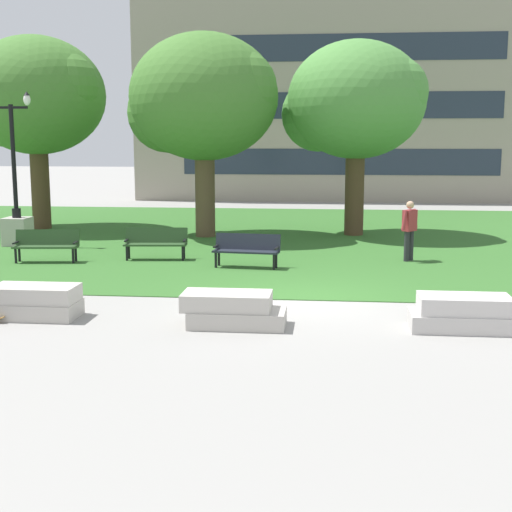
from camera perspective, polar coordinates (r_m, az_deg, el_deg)
ground_plane at (r=15.52m, az=3.98°, el=-3.59°), size 140.00×140.00×0.00m
grass_lawn at (r=25.36m, az=4.72°, el=1.52°), size 40.00×20.00×0.02m
concrete_block_center at (r=14.65m, az=-17.38°, el=-3.55°), size 1.80×0.90×0.64m
concrete_block_left at (r=13.37m, az=-1.88°, el=-4.35°), size 1.93×0.90×0.64m
concrete_block_right at (r=13.64m, az=16.13°, el=-4.45°), size 1.81×0.90×0.64m
park_bench_near_left at (r=20.76m, az=-8.01°, el=1.17°), size 1.84×0.70×0.90m
park_bench_near_right at (r=19.28m, az=-0.74°, el=0.63°), size 1.85×0.72×0.90m
park_bench_far_left at (r=20.97m, az=-16.41°, el=0.96°), size 1.85×0.74×0.90m
lamp_post_right at (r=24.50m, az=-18.61°, el=3.16°), size 1.32×0.80×4.92m
tree_near_left at (r=28.75m, az=-17.30°, el=12.00°), size 5.46×5.20×7.26m
tree_far_left at (r=25.89m, az=7.90°, el=12.10°), size 5.11×4.86×6.86m
tree_near_right at (r=25.33m, az=-4.33°, el=12.40°), size 5.41×5.15×7.06m
person_bystander_near_lawn at (r=20.66m, az=12.17°, el=2.26°), size 0.57×0.72×1.71m
building_facade_distant at (r=39.71m, az=6.78°, el=13.45°), size 22.73×1.03×12.64m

